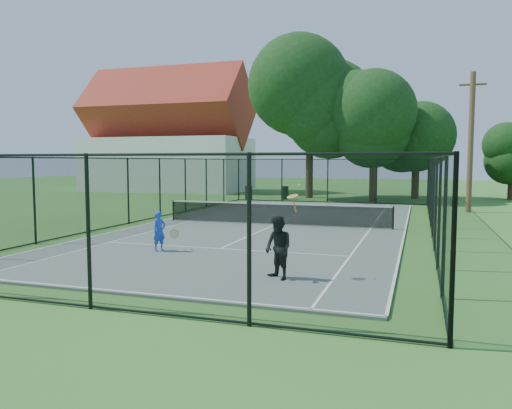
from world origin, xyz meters
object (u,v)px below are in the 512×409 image
(tennis_net, at_px, (275,213))
(player_black, at_px, (278,248))
(trash_bin_left, at_px, (249,193))
(trash_bin_right, at_px, (285,193))
(player_blue, at_px, (159,231))
(utility_pole, at_px, (471,142))

(tennis_net, xyz_separation_m, player_black, (2.86, -9.75, 0.24))
(trash_bin_left, relative_size, trash_bin_right, 1.01)
(trash_bin_right, distance_m, player_blue, 22.10)
(utility_pole, distance_m, player_blue, 19.55)
(player_black, bearing_deg, tennis_net, 106.35)
(tennis_net, relative_size, player_black, 4.49)
(trash_bin_right, bearing_deg, tennis_net, -76.68)
(player_black, bearing_deg, utility_pole, 72.97)
(player_blue, bearing_deg, utility_pole, 57.85)
(trash_bin_left, distance_m, player_blue, 21.37)
(trash_bin_left, relative_size, player_blue, 0.81)
(utility_pole, bearing_deg, tennis_net, -133.72)
(trash_bin_right, relative_size, utility_pole, 0.13)
(utility_pole, height_order, player_black, utility_pole)
(tennis_net, distance_m, player_blue, 7.51)
(tennis_net, bearing_deg, trash_bin_left, 113.62)
(player_black, bearing_deg, player_blue, 151.69)
(trash_bin_right, height_order, player_blue, player_blue)
(tennis_net, xyz_separation_m, utility_pole, (8.61, 9.00, 3.34))
(trash_bin_left, height_order, player_blue, player_blue)
(trash_bin_right, relative_size, player_blue, 0.80)
(trash_bin_right, relative_size, player_black, 0.44)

